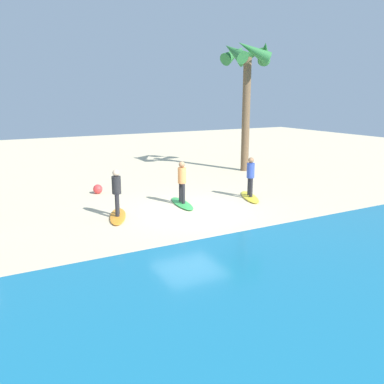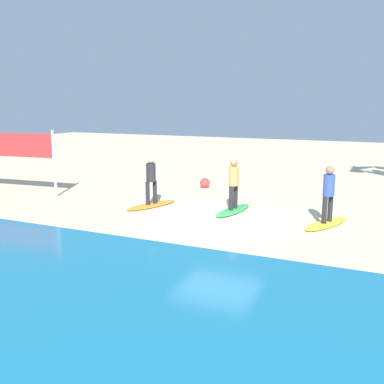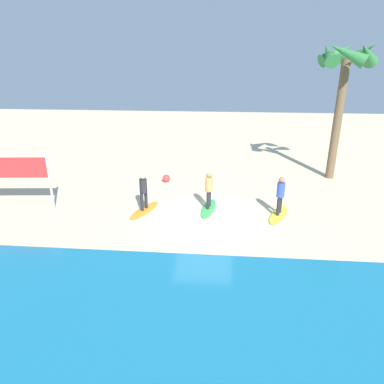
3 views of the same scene
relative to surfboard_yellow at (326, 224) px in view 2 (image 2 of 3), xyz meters
name	(u,v)px [view 2 (image 2 of 3)]	position (x,y,z in m)	size (l,w,h in m)	color
ground_plane	(218,218)	(3.16, 0.51, -0.04)	(60.00, 60.00, 0.00)	beige
surfboard_yellow	(326,224)	(0.00, 0.00, 0.00)	(2.10, 0.56, 0.09)	yellow
surfer_yellow	(329,190)	(0.00, 0.00, 0.99)	(0.32, 0.44, 1.64)	#232328
surfboard_green	(233,210)	(3.00, -0.41, 0.00)	(2.10, 0.56, 0.09)	green
surfer_green	(234,180)	(3.00, -0.41, 0.99)	(0.32, 0.46, 1.64)	#232328
surfboard_orange	(152,205)	(5.79, 0.03, 0.00)	(2.10, 0.56, 0.09)	orange
surfer_orange	(151,177)	(5.79, 0.03, 0.99)	(0.32, 0.44, 1.64)	#232328
beach_ball	(205,183)	(5.42, -3.82, 0.16)	(0.41, 0.41, 0.41)	#E53838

